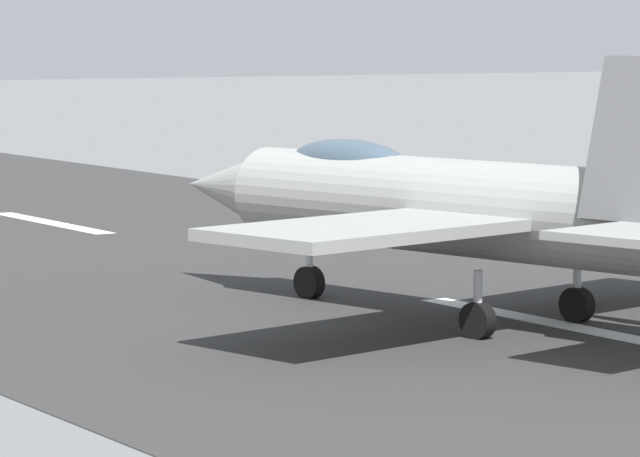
{
  "coord_description": "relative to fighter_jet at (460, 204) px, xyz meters",
  "views": [
    {
      "loc": [
        -31.72,
        25.52,
        6.13
      ],
      "look_at": [
        0.21,
        5.01,
        2.2
      ],
      "focal_mm": 106.03,
      "sensor_mm": 36.0,
      "label": 1
    }
  ],
  "objects": [
    {
      "name": "runway_strip",
      "position": [
        -0.37,
        -1.38,
        -2.49
      ],
      "size": [
        240.0,
        26.0,
        0.02
      ],
      "color": "#2F302F",
      "rests_on": "ground"
    },
    {
      "name": "marker_cone_far",
      "position": [
        25.96,
        -14.52,
        -2.23
      ],
      "size": [
        0.44,
        0.44,
        0.55
      ],
      "primitive_type": "cone",
      "color": "orange",
      "rests_on": "ground"
    },
    {
      "name": "ground_plane",
      "position": [
        -0.35,
        -1.38,
        -2.5
      ],
      "size": [
        400.0,
        400.0,
        0.0
      ],
      "primitive_type": "plane",
      "color": "slate"
    },
    {
      "name": "fighter_jet",
      "position": [
        0.0,
        0.0,
        0.0
      ],
      "size": [
        17.21,
        14.55,
        5.7
      ],
      "color": "gray",
      "rests_on": "ground"
    }
  ]
}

